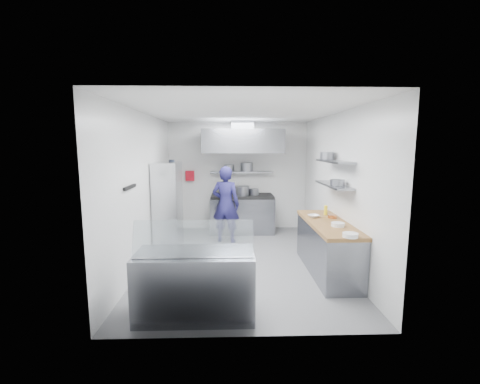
{
  "coord_description": "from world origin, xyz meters",
  "views": [
    {
      "loc": [
        -0.2,
        -5.93,
        2.19
      ],
      "look_at": [
        0.0,
        0.6,
        1.25
      ],
      "focal_mm": 24.0,
      "sensor_mm": 36.0,
      "label": 1
    }
  ],
  "objects_px": {
    "gas_range": "(242,215)",
    "display_case": "(195,284)",
    "wire_rack": "(168,206)",
    "chef": "(226,204)"
  },
  "relations": [
    {
      "from": "gas_range",
      "to": "wire_rack",
      "type": "height_order",
      "value": "wire_rack"
    },
    {
      "from": "chef",
      "to": "display_case",
      "type": "xyz_separation_m",
      "value": [
        -0.35,
        -3.24,
        -0.45
      ]
    },
    {
      "from": "wire_rack",
      "to": "display_case",
      "type": "bearing_deg",
      "value": -72.9
    },
    {
      "from": "chef",
      "to": "display_case",
      "type": "relative_size",
      "value": 1.16
    },
    {
      "from": "chef",
      "to": "display_case",
      "type": "height_order",
      "value": "chef"
    },
    {
      "from": "gas_range",
      "to": "display_case",
      "type": "bearing_deg",
      "value": -100.44
    },
    {
      "from": "gas_range",
      "to": "display_case",
      "type": "relative_size",
      "value": 1.07
    },
    {
      "from": "chef",
      "to": "gas_range",
      "type": "bearing_deg",
      "value": -99.59
    },
    {
      "from": "gas_range",
      "to": "display_case",
      "type": "height_order",
      "value": "gas_range"
    },
    {
      "from": "chef",
      "to": "wire_rack",
      "type": "bearing_deg",
      "value": 33.42
    }
  ]
}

